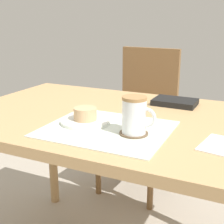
# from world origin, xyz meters

# --- Properties ---
(dining_table) EXTENTS (1.16, 0.79, 0.72)m
(dining_table) POSITION_xyz_m (0.00, 0.00, 0.64)
(dining_table) COLOR tan
(dining_table) RESTS_ON ground_plane
(wooden_chair) EXTENTS (0.45, 0.45, 0.90)m
(wooden_chair) POSITION_xyz_m (-0.13, 0.77, 0.50)
(wooden_chair) COLOR brown
(wooden_chair) RESTS_ON ground_plane
(placemat) EXTENTS (0.41, 0.35, 0.00)m
(placemat) POSITION_xyz_m (0.08, -0.16, 0.73)
(placemat) COLOR silver
(placemat) RESTS_ON dining_table
(pastry_plate) EXTENTS (0.17, 0.17, 0.01)m
(pastry_plate) POSITION_xyz_m (-0.02, -0.14, 0.73)
(pastry_plate) COLOR silver
(pastry_plate) RESTS_ON placemat
(pastry) EXTENTS (0.08, 0.08, 0.04)m
(pastry) POSITION_xyz_m (-0.02, -0.14, 0.76)
(pastry) COLOR tan
(pastry) RESTS_ON pastry_plate
(coffee_coaster) EXTENTS (0.09, 0.09, 0.00)m
(coffee_coaster) POSITION_xyz_m (0.18, -0.17, 0.73)
(coffee_coaster) COLOR brown
(coffee_coaster) RESTS_ON placemat
(coffee_mug) EXTENTS (0.11, 0.08, 0.12)m
(coffee_mug) POSITION_xyz_m (0.18, -0.17, 0.79)
(coffee_mug) COLOR white
(coffee_mug) RESTS_ON coffee_coaster
(small_book) EXTENTS (0.18, 0.13, 0.02)m
(small_book) POSITION_xyz_m (0.21, 0.25, 0.74)
(small_book) COLOR black
(small_book) RESTS_ON dining_table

